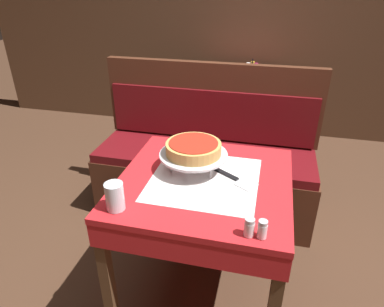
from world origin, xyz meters
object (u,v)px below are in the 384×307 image
(dining_table_front, at_px, (204,195))
(pizza_server, at_px, (231,177))
(pizza_pan_stand, at_px, (193,155))
(deep_dish_pizza, at_px, (193,148))
(pepper_shaker, at_px, (262,229))
(booth_bench, at_px, (205,170))
(dining_table_rear, at_px, (242,89))
(water_glass_near, at_px, (115,196))
(salt_shaker, at_px, (249,227))
(condiment_caddy, at_px, (252,72))

(dining_table_front, height_order, pizza_server, pizza_server)
(pizza_pan_stand, xyz_separation_m, deep_dish_pizza, (-0.00, 0.00, 0.04))
(pizza_server, distance_m, pepper_shaker, 0.42)
(pizza_server, bearing_deg, booth_bench, 110.47)
(dining_table_rear, distance_m, water_glass_near, 2.12)
(deep_dish_pizza, bearing_deg, water_glass_near, -121.40)
(dining_table_rear, height_order, pepper_shaker, pepper_shaker)
(pizza_server, xyz_separation_m, water_glass_near, (-0.43, -0.35, 0.06))
(pizza_server, height_order, pepper_shaker, pepper_shaker)
(dining_table_front, bearing_deg, pepper_shaker, -50.41)
(dining_table_rear, height_order, booth_bench, booth_bench)
(pizza_server, relative_size, salt_shaker, 3.60)
(booth_bench, distance_m, water_glass_near, 1.18)
(water_glass_near, bearing_deg, pepper_shaker, -3.31)
(dining_table_front, height_order, booth_bench, booth_bench)
(pizza_server, bearing_deg, salt_shaker, -72.84)
(dining_table_front, bearing_deg, booth_bench, 101.04)
(condiment_caddy, bearing_deg, dining_table_front, -92.05)
(pepper_shaker, bearing_deg, booth_bench, 111.48)
(water_glass_near, height_order, pepper_shaker, water_glass_near)
(dining_table_rear, distance_m, salt_shaker, 2.14)
(deep_dish_pizza, bearing_deg, dining_table_front, -46.11)
(dining_table_rear, height_order, condiment_caddy, condiment_caddy)
(booth_bench, height_order, deep_dish_pizza, booth_bench)
(condiment_caddy, bearing_deg, booth_bench, -101.38)
(booth_bench, distance_m, pepper_shaker, 1.27)
(deep_dish_pizza, bearing_deg, dining_table_rear, 87.79)
(condiment_caddy, bearing_deg, pepper_shaker, -84.13)
(salt_shaker, bearing_deg, pepper_shaker, 0.00)
(pizza_server, xyz_separation_m, pepper_shaker, (0.17, -0.39, 0.03))
(dining_table_rear, relative_size, pepper_shaker, 9.95)
(salt_shaker, height_order, condiment_caddy, condiment_caddy)
(dining_table_front, relative_size, water_glass_near, 6.73)
(deep_dish_pizza, bearing_deg, pizza_pan_stand, -45.00)
(pizza_server, relative_size, water_glass_near, 2.25)
(dining_table_rear, relative_size, pizza_pan_stand, 2.21)
(pepper_shaker, bearing_deg, dining_table_rear, 97.88)
(salt_shaker, distance_m, condiment_caddy, 2.17)
(pizza_pan_stand, distance_m, water_glass_near, 0.46)
(dining_table_rear, bearing_deg, condiment_caddy, 28.72)
(dining_table_rear, xyz_separation_m, booth_bench, (-0.14, -1.02, -0.32))
(dining_table_front, height_order, pepper_shaker, pepper_shaker)
(dining_table_front, bearing_deg, pizza_pan_stand, 133.89)
(pizza_server, bearing_deg, condiment_caddy, 91.77)
(deep_dish_pizza, relative_size, water_glass_near, 2.24)
(pepper_shaker, height_order, condiment_caddy, condiment_caddy)
(pizza_pan_stand, distance_m, pizza_server, 0.21)
(dining_table_front, height_order, condiment_caddy, condiment_caddy)
(deep_dish_pizza, xyz_separation_m, condiment_caddy, (0.14, 1.74, -0.06))
(pizza_pan_stand, distance_m, pepper_shaker, 0.56)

